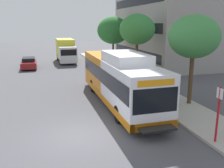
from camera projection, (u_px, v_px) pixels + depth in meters
ground_plane at (64, 93)px, 19.80m from camera, size 120.00×120.00×0.00m
sidewalk_curb at (154, 92)px, 19.83m from camera, size 3.00×56.00×0.14m
transit_bus at (119, 79)px, 17.13m from camera, size 2.58×12.25×3.65m
bus_stop_sign_pole at (218, 110)px, 11.05m from camera, size 0.10×0.36×2.60m
street_tree_near_stop at (194, 37)px, 15.87m from camera, size 3.28×3.28×5.87m
street_tree_mid_block at (137, 29)px, 25.10m from camera, size 3.60×3.60×6.25m
street_tree_far_block at (113, 30)px, 33.66m from camera, size 4.31×4.31×6.22m
parked_car_far_lane at (29, 63)px, 30.81m from camera, size 1.80×4.50×1.33m
box_truck_background at (66, 50)px, 35.71m from camera, size 2.32×7.01×3.25m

